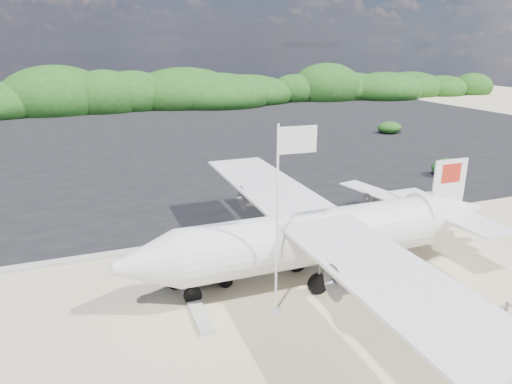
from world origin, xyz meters
TOP-DOWN VIEW (x-y plane):
  - ground at (0.00, 0.00)m, footprint 160.00×160.00m
  - asphalt_apron at (0.00, 30.00)m, footprint 90.00×50.00m
  - lagoon at (-9.00, 1.50)m, footprint 9.00×7.00m
  - vegetation_band at (0.00, 55.00)m, footprint 124.00×8.00m
  - baggage_cart at (-3.85, 1.52)m, footprint 2.97×2.21m
  - flagpole at (-1.94, -1.41)m, footprint 1.32×0.60m
  - signboard at (2.63, 0.13)m, footprint 1.71×0.67m
  - crew_a at (-0.02, 1.46)m, footprint 0.73×0.51m
  - crew_b at (1.26, 4.82)m, footprint 0.85×0.68m
  - crew_c at (2.88, 2.54)m, footprint 1.00×0.63m
  - aircraft_large at (11.04, 20.80)m, footprint 18.35×18.35m
  - aircraft_small at (-11.16, 34.60)m, footprint 7.71×7.71m

SIDE VIEW (x-z plane):
  - ground at x=0.00m, z-range 0.00..0.00m
  - asphalt_apron at x=0.00m, z-range -0.02..0.02m
  - lagoon at x=-9.00m, z-range -0.20..0.20m
  - vegetation_band at x=0.00m, z-range -2.20..2.20m
  - baggage_cart at x=-3.85m, z-range -0.66..0.66m
  - flagpole at x=-1.94m, z-range -3.24..3.24m
  - signboard at x=2.63m, z-range -0.72..0.72m
  - aircraft_large at x=11.04m, z-range -2.75..2.75m
  - aircraft_small at x=-11.16m, z-range -1.18..1.18m
  - crew_c at x=2.88m, z-range 0.00..1.59m
  - crew_b at x=1.26m, z-range 0.00..1.69m
  - crew_a at x=-0.02m, z-range 0.00..1.88m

